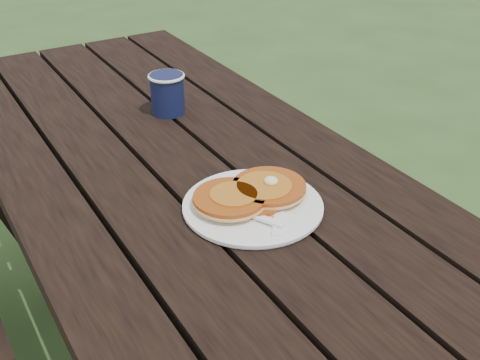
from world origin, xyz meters
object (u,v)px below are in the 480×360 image
plate (253,206)px  pancake_stack (251,194)px  picnic_table (189,293)px  coffee_cup (167,91)px

plate → pancake_stack: 0.02m
plate → pancake_stack: pancake_stack is taller
plate → pancake_stack: size_ratio=1.15×
picnic_table → coffee_cup: bearing=71.3°
pancake_stack → coffee_cup: coffee_cup is taller
plate → coffee_cup: coffee_cup is taller
picnic_table → coffee_cup: size_ratio=17.66×
picnic_table → pancake_stack: (0.03, -0.23, 0.41)m
plate → coffee_cup: 0.49m
pancake_stack → coffee_cup: 0.48m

